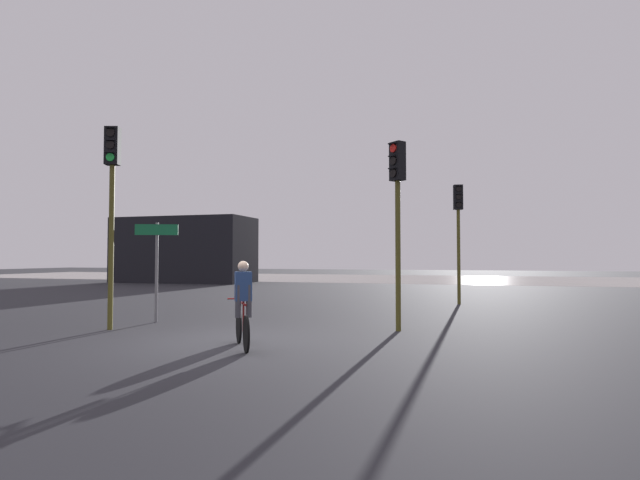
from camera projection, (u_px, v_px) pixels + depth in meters
name	position (u px, v px, depth m)	size (l,w,h in m)	color
ground_plane	(225.00, 342.00, 9.94)	(120.00, 120.00, 0.00)	#28282D
water_strip	(406.00, 279.00, 39.68)	(80.00, 16.00, 0.01)	#9E937F
distant_building	(184.00, 250.00, 34.09)	(9.26, 4.00, 4.40)	black
traffic_light_far_right	(458.00, 221.00, 18.08)	(0.36, 0.38, 4.33)	#4C4719
traffic_light_near_right	(398.00, 199.00, 11.52)	(0.41, 0.42, 4.36)	#4C4719
traffic_light_near_left	(112.00, 189.00, 11.72)	(0.38, 0.40, 4.77)	#4C4719
direction_sign_post	(157.00, 257.00, 12.99)	(1.03, 0.44, 2.60)	slate
cyclist	(243.00, 304.00, 9.25)	(0.96, 1.46, 1.62)	black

